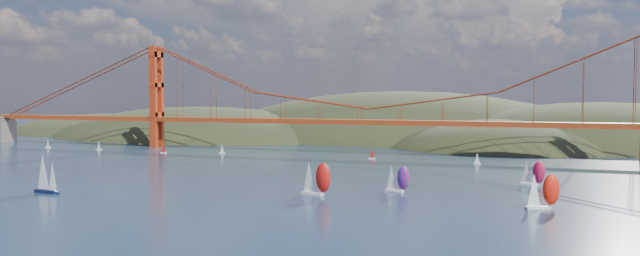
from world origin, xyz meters
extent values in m
plane|color=black|center=(0.00, 0.00, 0.00)|extent=(1200.00, 1200.00, 0.00)
ellipsoid|color=black|center=(-140.00, 260.00, -11.20)|extent=(240.00, 140.00, 64.00)
ellipsoid|color=black|center=(-10.00, 300.00, -16.80)|extent=(300.00, 180.00, 96.00)
ellipsoid|color=black|center=(110.00, 270.00, -13.30)|extent=(220.00, 140.00, 76.00)
ellipsoid|color=black|center=(60.00, 240.00, -8.40)|extent=(140.00, 110.00, 48.00)
ellipsoid|color=black|center=(-230.00, 290.00, -7.70)|extent=(200.00, 140.00, 44.00)
cube|color=maroon|center=(0.00, 180.00, 16.00)|extent=(440.00, 7.00, 1.60)
cube|color=maroon|center=(0.00, 180.00, 14.80)|extent=(440.00, 7.00, 0.80)
cube|color=maroon|center=(-120.00, 180.00, 27.50)|extent=(4.00, 8.50, 55.00)
cube|color=black|center=(-59.62, 34.00, 0.50)|extent=(8.47, 3.26, 0.99)
cylinder|color=#99999E|center=(-59.21, 33.95, 6.95)|extent=(0.12, 0.12, 11.93)
cone|color=silver|center=(-61.10, 34.17, 6.36)|extent=(5.13, 5.13, 10.49)
cone|color=silver|center=(-57.16, 33.71, 5.16)|extent=(3.66, 3.66, 8.35)
cube|color=silver|center=(15.67, 56.24, 0.40)|extent=(6.96, 3.35, 0.80)
cylinder|color=#99999E|center=(15.99, 56.17, 5.83)|extent=(0.10, 0.10, 10.06)
cone|color=silver|center=(14.49, 56.52, 5.33)|extent=(4.51, 4.51, 8.85)
ellipsoid|color=#B9140E|center=(19.26, 55.41, 5.33)|extent=(5.24, 3.94, 8.45)
cube|color=silver|center=(77.17, 54.28, 0.37)|extent=(6.38, 4.30, 0.75)
cylinder|color=#99999E|center=(77.45, 54.41, 5.43)|extent=(0.09, 0.09, 9.36)
cone|color=silver|center=(76.16, 53.79, 4.96)|extent=(4.67, 4.67, 8.24)
ellipsoid|color=red|center=(80.26, 55.78, 4.96)|extent=(5.13, 4.38, 7.86)
cube|color=white|center=(74.47, 97.50, 0.33)|extent=(5.77, 3.28, 0.67)
cylinder|color=#99999E|center=(74.73, 97.41, 4.84)|extent=(0.08, 0.08, 8.35)
cone|color=silver|center=(73.52, 97.83, 4.43)|extent=(3.96, 3.96, 7.35)
ellipsoid|color=#B71139|center=(77.37, 96.51, 4.43)|extent=(4.48, 3.58, 7.02)
cube|color=silver|center=(36.60, 70.16, 0.33)|extent=(5.70, 2.86, 0.66)
cylinder|color=#99999E|center=(36.87, 70.09, 4.78)|extent=(0.08, 0.08, 8.24)
cone|color=silver|center=(35.64, 70.41, 4.37)|extent=(3.75, 3.75, 7.25)
ellipsoid|color=#AF1032|center=(39.52, 69.40, 4.37)|extent=(4.33, 3.30, 6.92)
cube|color=silver|center=(-173.91, 157.40, 0.25)|extent=(3.00, 1.00, 0.50)
cone|color=white|center=(-173.91, 157.40, 2.60)|extent=(2.00, 2.00, 4.20)
cube|color=silver|center=(-138.96, 155.57, 0.25)|extent=(3.00, 1.00, 0.50)
cone|color=white|center=(-138.96, 155.57, 2.60)|extent=(2.00, 2.00, 4.20)
cube|color=silver|center=(-97.29, 151.68, 0.25)|extent=(3.00, 1.00, 0.50)
cone|color=red|center=(-97.29, 151.68, 2.60)|extent=(2.00, 2.00, 4.20)
cube|color=silver|center=(-69.04, 159.44, 0.25)|extent=(3.00, 1.00, 0.50)
cone|color=white|center=(-69.04, 159.44, 2.60)|extent=(2.00, 2.00, 4.20)
cube|color=silver|center=(53.21, 153.18, 0.25)|extent=(3.00, 1.00, 0.50)
cone|color=white|center=(53.21, 153.18, 2.60)|extent=(2.00, 2.00, 4.20)
cube|color=silver|center=(6.62, 159.17, 0.25)|extent=(3.00, 1.00, 0.50)
cone|color=red|center=(6.62, 159.17, 2.60)|extent=(2.00, 2.00, 4.20)
camera|label=1|loc=(76.77, -111.46, 29.15)|focal=35.00mm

